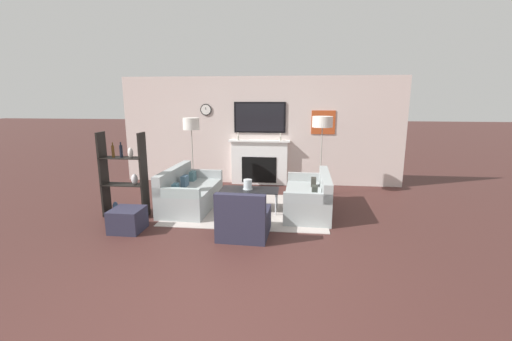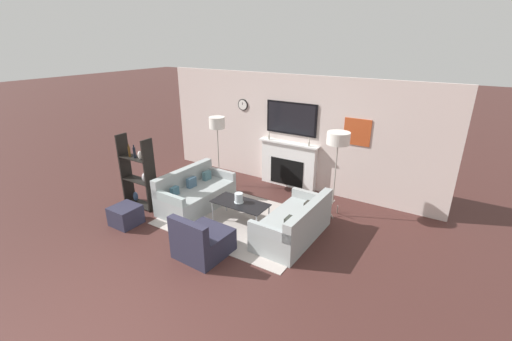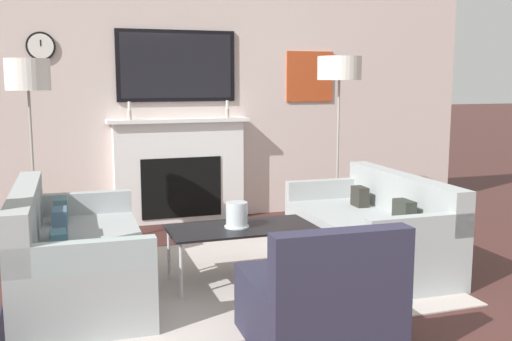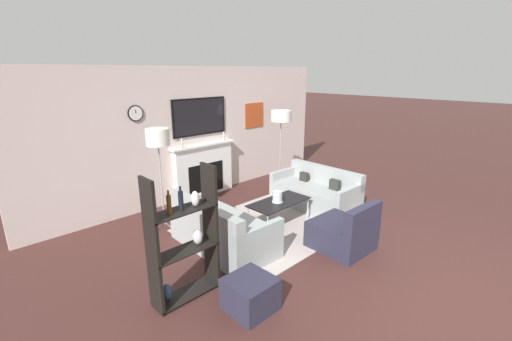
{
  "view_description": "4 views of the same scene",
  "coord_description": "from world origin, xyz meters",
  "px_view_note": "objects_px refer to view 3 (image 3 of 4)",
  "views": [
    {
      "loc": [
        0.9,
        -3.52,
        2.19
      ],
      "look_at": [
        0.14,
        3.04,
        0.77
      ],
      "focal_mm": 24.0,
      "sensor_mm": 36.0,
      "label": 1
    },
    {
      "loc": [
        3.51,
        -2.09,
        3.47
      ],
      "look_at": [
        0.14,
        3.27,
        1.0
      ],
      "focal_mm": 24.0,
      "sensor_mm": 36.0,
      "label": 2
    },
    {
      "loc": [
        -1.3,
        -1.41,
        1.56
      ],
      "look_at": [
        0.31,
        3.32,
        0.79
      ],
      "focal_mm": 42.0,
      "sensor_mm": 36.0,
      "label": 3
    },
    {
      "loc": [
        -4.11,
        -0.82,
        2.62
      ],
      "look_at": [
        0.05,
        3.44,
        0.87
      ],
      "focal_mm": 24.0,
      "sensor_mm": 36.0,
      "label": 4
    }
  ],
  "objects_px": {
    "floor_lamp_right": "(339,71)",
    "hurricane_candle": "(236,216)",
    "armchair": "(319,306)",
    "coffee_table": "(242,231)",
    "floor_lamp_left": "(28,78)",
    "couch_right": "(371,233)",
    "couch_left": "(74,259)"
  },
  "relations": [
    {
      "from": "coffee_table",
      "to": "armchair",
      "type": "bearing_deg",
      "value": -86.54
    },
    {
      "from": "armchair",
      "to": "hurricane_candle",
      "type": "xyz_separation_m",
      "value": [
        -0.12,
        1.26,
        0.26
      ]
    },
    {
      "from": "armchair",
      "to": "coffee_table",
      "type": "distance_m",
      "value": 1.26
    },
    {
      "from": "floor_lamp_left",
      "to": "couch_left",
      "type": "bearing_deg",
      "value": -76.98
    },
    {
      "from": "coffee_table",
      "to": "floor_lamp_right",
      "type": "xyz_separation_m",
      "value": [
        1.44,
        1.27,
        1.23
      ]
    },
    {
      "from": "couch_left",
      "to": "armchair",
      "type": "bearing_deg",
      "value": -44.97
    },
    {
      "from": "armchair",
      "to": "floor_lamp_right",
      "type": "relative_size",
      "value": 0.48
    },
    {
      "from": "coffee_table",
      "to": "floor_lamp_left",
      "type": "relative_size",
      "value": 0.65
    },
    {
      "from": "couch_right",
      "to": "hurricane_candle",
      "type": "bearing_deg",
      "value": -177.59
    },
    {
      "from": "armchair",
      "to": "floor_lamp_left",
      "type": "relative_size",
      "value": 0.49
    },
    {
      "from": "coffee_table",
      "to": "floor_lamp_right",
      "type": "bearing_deg",
      "value": 41.31
    },
    {
      "from": "coffee_table",
      "to": "floor_lamp_right",
      "type": "distance_m",
      "value": 2.28
    },
    {
      "from": "armchair",
      "to": "floor_lamp_right",
      "type": "distance_m",
      "value": 3.18
    },
    {
      "from": "floor_lamp_right",
      "to": "armchair",
      "type": "bearing_deg",
      "value": -118.49
    },
    {
      "from": "armchair",
      "to": "couch_right",
      "type": "bearing_deg",
      "value": 50.35
    },
    {
      "from": "couch_left",
      "to": "armchair",
      "type": "distance_m",
      "value": 1.85
    },
    {
      "from": "couch_right",
      "to": "armchair",
      "type": "bearing_deg",
      "value": -129.65
    },
    {
      "from": "floor_lamp_right",
      "to": "floor_lamp_left",
      "type": "bearing_deg",
      "value": 180.0
    },
    {
      "from": "coffee_table",
      "to": "hurricane_candle",
      "type": "bearing_deg",
      "value": 171.33
    },
    {
      "from": "couch_left",
      "to": "floor_lamp_right",
      "type": "height_order",
      "value": "floor_lamp_right"
    },
    {
      "from": "armchair",
      "to": "couch_left",
      "type": "bearing_deg",
      "value": 135.03
    },
    {
      "from": "armchair",
      "to": "coffee_table",
      "type": "relative_size",
      "value": 0.76
    },
    {
      "from": "couch_right",
      "to": "floor_lamp_left",
      "type": "height_order",
      "value": "floor_lamp_left"
    },
    {
      "from": "couch_left",
      "to": "floor_lamp_right",
      "type": "xyz_separation_m",
      "value": [
        2.68,
        1.21,
        1.35
      ]
    },
    {
      "from": "couch_left",
      "to": "hurricane_candle",
      "type": "distance_m",
      "value": 1.22
    },
    {
      "from": "armchair",
      "to": "hurricane_candle",
      "type": "bearing_deg",
      "value": 95.25
    },
    {
      "from": "armchair",
      "to": "floor_lamp_left",
      "type": "bearing_deg",
      "value": 122.29
    },
    {
      "from": "coffee_table",
      "to": "floor_lamp_right",
      "type": "relative_size",
      "value": 0.63
    },
    {
      "from": "couch_right",
      "to": "coffee_table",
      "type": "distance_m",
      "value": 1.17
    },
    {
      "from": "hurricane_candle",
      "to": "floor_lamp_left",
      "type": "height_order",
      "value": "floor_lamp_left"
    },
    {
      "from": "couch_right",
      "to": "armchair",
      "type": "distance_m",
      "value": 1.7
    },
    {
      "from": "floor_lamp_right",
      "to": "hurricane_candle",
      "type": "bearing_deg",
      "value": -139.6
    }
  ]
}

